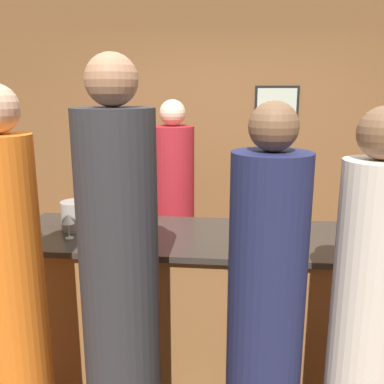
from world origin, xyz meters
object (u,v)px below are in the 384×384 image
(guest_1, at_px, (265,323))
(guest_3, at_px, (120,294))
(bartender, at_px, (174,216))
(guest_0, at_px, (364,334))
(ice_bucket, at_px, (76,215))
(guest_2, at_px, (14,299))

(guest_1, height_order, guest_3, guest_3)
(bartender, height_order, guest_3, guest_3)
(guest_0, distance_m, ice_bucket, 1.81)
(ice_bucket, bearing_deg, guest_0, -28.44)
(guest_2, relative_size, guest_3, 0.94)
(ice_bucket, bearing_deg, guest_1, -34.44)
(guest_1, distance_m, guest_2, 1.19)
(bartender, relative_size, guest_1, 0.98)
(bartender, bearing_deg, guest_2, 72.78)
(guest_0, bearing_deg, guest_2, 177.81)
(guest_0, bearing_deg, guest_1, 172.35)
(guest_0, height_order, guest_3, guest_3)
(bartender, height_order, guest_1, guest_1)
(guest_1, bearing_deg, bartender, 111.49)
(bartender, relative_size, guest_0, 0.99)
(guest_1, bearing_deg, ice_bucket, 145.56)
(guest_3, bearing_deg, bartender, 89.77)
(guest_2, bearing_deg, guest_3, 3.23)
(guest_1, distance_m, ice_bucket, 1.43)
(ice_bucket, bearing_deg, guest_3, -57.05)
(guest_3, bearing_deg, guest_0, -4.75)
(guest_1, bearing_deg, guest_0, -7.65)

